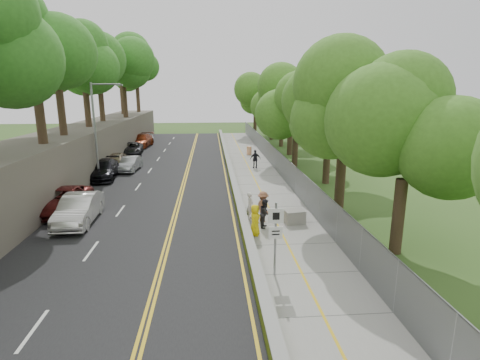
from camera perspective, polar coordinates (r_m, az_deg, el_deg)
name	(u,v)px	position (r m, az deg, el deg)	size (l,w,h in m)	color
ground	(243,247)	(18.51, 0.43, -10.13)	(140.00, 140.00, 0.00)	#33511E
road	(166,178)	(32.97, -11.26, 0.34)	(11.20, 66.00, 0.04)	black
sidewalk	(257,176)	(32.98, 2.59, 0.61)	(4.20, 66.00, 0.05)	gray
jersey_barrier	(231,173)	(32.72, -1.41, 1.01)	(0.42, 66.00, 0.60)	#ADEA16
rock_embankment	(67,156)	(34.50, -24.92, 3.27)	(5.00, 66.00, 4.00)	#595147
chainlink_fence	(281,165)	(33.10, 6.22, 2.32)	(0.04, 66.00, 2.00)	slate
trees_embankment	(61,49)	(34.03, -25.58, 17.51)	(6.40, 66.00, 13.00)	#3A8727
trees_fenceside	(310,95)	(32.99, 10.60, 12.63)	(7.00, 66.00, 14.00)	#4D8C28
streetlight	(98,126)	(32.28, -20.89, 7.76)	(2.52, 0.22, 8.00)	gray
signpost	(276,231)	(15.13, 5.45, -7.75)	(0.62, 0.09, 3.10)	gray
construction_barrel	(249,150)	(43.66, 1.40, 4.52)	(0.58, 0.58, 0.95)	#FF640A
concrete_block	(294,216)	(21.60, 8.26, -5.52)	(1.12, 0.84, 0.74)	gray
car_1	(79,209)	(23.15, -23.35, -4.11)	(1.71, 4.90, 1.62)	silver
car_2	(64,200)	(25.65, -25.22, -2.81)	(2.43, 5.26, 1.46)	#5B1918
car_3	(104,169)	(33.89, -20.07, 1.52)	(2.19, 5.39, 1.56)	black
car_4	(116,161)	(37.93, -18.41, 2.82)	(1.76, 4.38, 1.49)	tan
car_5	(130,164)	(36.39, -16.41, 2.39)	(1.40, 4.02, 1.33)	#9EA0A5
car_6	(131,149)	(45.14, -16.21, 4.58)	(2.40, 5.20, 1.44)	black
car_7	(141,141)	(51.30, -14.83, 5.83)	(2.33, 5.74, 1.66)	maroon
car_8	(143,139)	(52.94, -14.52, 6.08)	(1.97, 4.90, 1.67)	silver
painter_0	(255,220)	(19.49, 2.30, -6.11)	(0.81, 0.53, 1.65)	yellow
painter_1	(250,206)	(21.83, 1.53, -3.95)	(0.59, 0.39, 1.63)	silver
painter_2	(265,213)	(20.62, 3.88, -5.08)	(0.78, 0.61, 1.61)	#232227
painter_3	(263,207)	(21.45, 3.53, -4.08)	(1.15, 0.66, 1.78)	#995F43
person_far	(255,159)	(36.02, 2.35, 3.22)	(1.04, 0.43, 1.78)	black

